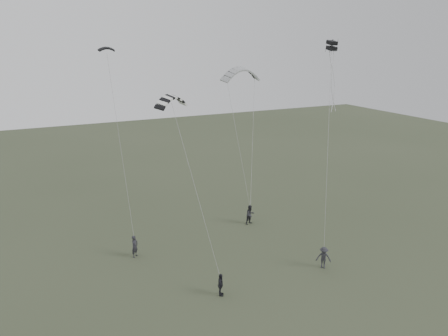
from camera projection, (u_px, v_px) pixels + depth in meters
name	position (u px, v px, depth m)	size (l,w,h in m)	color
ground	(248.00, 277.00, 32.57)	(140.00, 140.00, 0.00)	#3A422C
flyer_left	(135.00, 246.00, 35.45)	(0.67, 0.44, 1.84)	#232328
flyer_right	(250.00, 215.00, 41.87)	(0.92, 0.72, 1.89)	#27272C
flyer_center	(221.00, 285.00, 30.04)	(0.96, 0.40, 1.64)	black
flyer_far	(324.00, 258.00, 33.69)	(1.14, 0.66, 1.77)	#29292E
kite_dark_small	(106.00, 48.00, 34.74)	(1.29, 0.39, 0.46)	black
kite_pale_large	(241.00, 69.00, 44.26)	(4.47, 1.01, 1.80)	#9A9C9E
kite_striped	(171.00, 97.00, 32.57)	(3.12, 0.78, 1.22)	black
kite_box	(332.00, 45.00, 35.78)	(0.68, 0.68, 0.73)	black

